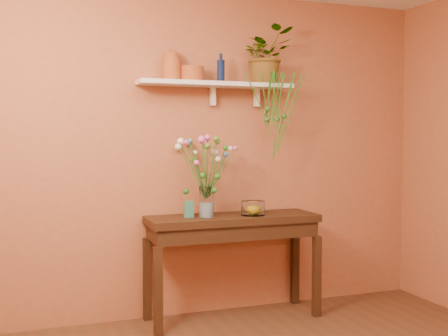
{
  "coord_description": "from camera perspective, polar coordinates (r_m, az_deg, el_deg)",
  "views": [
    {
      "loc": [
        -1.45,
        -2.45,
        1.47
      ],
      "look_at": [
        0.0,
        1.55,
        1.25
      ],
      "focal_mm": 44.52,
      "sensor_mm": 36.0,
      "label": 1
    }
  ],
  "objects": [
    {
      "name": "carton",
      "position": [
        4.42,
        -3.63,
        -4.25
      ],
      "size": [
        0.07,
        0.06,
        0.13
      ],
      "primitive_type": "cube",
      "rotation": [
        0.0,
        0.0,
        0.22
      ],
      "color": "#296F84",
      "rests_on": "sideboard"
    },
    {
      "name": "room",
      "position": [
        2.85,
        10.7,
        0.47
      ],
      "size": [
        4.04,
        4.04,
        2.7
      ],
      "color": "#57311C",
      "rests_on": "ground"
    },
    {
      "name": "spider_plant",
      "position": [
        4.79,
        4.32,
        11.41
      ],
      "size": [
        0.48,
        0.44,
        0.47
      ],
      "primitive_type": "imported",
      "rotation": [
        0.0,
        0.0,
        0.17
      ],
      "color": "#27681F",
      "rests_on": "wall_shelf"
    },
    {
      "name": "lemon",
      "position": [
        4.55,
        3.03,
        -4.27
      ],
      "size": [
        0.08,
        0.08,
        0.08
      ],
      "primitive_type": "sphere",
      "color": "yellow",
      "rests_on": "glass_bowl"
    },
    {
      "name": "glass_bowl",
      "position": [
        4.54,
        3.0,
        -4.19
      ],
      "size": [
        0.19,
        0.19,
        0.12
      ],
      "color": "white",
      "rests_on": "sideboard"
    },
    {
      "name": "plant_fronds",
      "position": [
        4.63,
        5.31,
        5.99
      ],
      "size": [
        0.53,
        0.26,
        0.72
      ],
      "color": "#27681F",
      "rests_on": "wall_shelf"
    },
    {
      "name": "wall_shelf",
      "position": [
        4.6,
        -0.68,
        8.51
      ],
      "size": [
        1.3,
        0.24,
        0.19
      ],
      "color": "white",
      "rests_on": "room"
    },
    {
      "name": "glass_vase",
      "position": [
        4.44,
        -1.83,
        -3.68
      ],
      "size": [
        0.12,
        0.12,
        0.25
      ],
      "color": "white",
      "rests_on": "sideboard"
    },
    {
      "name": "terracotta_jug",
      "position": [
        4.53,
        -5.39,
        10.38
      ],
      "size": [
        0.16,
        0.16,
        0.25
      ],
      "color": "#B45529",
      "rests_on": "wall_shelf"
    },
    {
      "name": "sideboard",
      "position": [
        4.56,
        0.91,
        -6.41
      ],
      "size": [
        1.4,
        0.45,
        0.85
      ],
      "color": "#362010",
      "rests_on": "ground"
    },
    {
      "name": "terracotta_pot",
      "position": [
        4.57,
        -3.36,
        9.61
      ],
      "size": [
        0.27,
        0.27,
        0.12
      ],
      "primitive_type": "cylinder",
      "rotation": [
        0.0,
        0.0,
        -0.42
      ],
      "color": "#B45529",
      "rests_on": "wall_shelf"
    },
    {
      "name": "blue_bottle",
      "position": [
        4.6,
        -0.32,
        9.98
      ],
      "size": [
        0.08,
        0.08,
        0.23
      ],
      "color": "#0C183E",
      "rests_on": "wall_shelf"
    },
    {
      "name": "bouquet",
      "position": [
        4.42,
        -2.07,
        1.12
      ],
      "size": [
        0.51,
        0.48,
        0.51
      ],
      "color": "#386B28",
      "rests_on": "glass_vase"
    }
  ]
}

